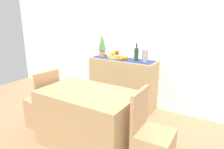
% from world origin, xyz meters
% --- Properties ---
extents(ground_plane, '(6.40, 6.40, 0.02)m').
position_xyz_m(ground_plane, '(0.00, 0.00, -0.01)').
color(ground_plane, '#A27753').
rests_on(ground_plane, ground).
extents(room_wall_rear, '(6.40, 0.06, 2.70)m').
position_xyz_m(room_wall_rear, '(0.00, 1.18, 1.35)').
color(room_wall_rear, white).
rests_on(room_wall_rear, ground).
extents(sideboard_console, '(1.21, 0.42, 0.89)m').
position_xyz_m(sideboard_console, '(-0.15, 0.92, 0.45)').
color(sideboard_console, tan).
rests_on(sideboard_console, ground).
extents(table_runner, '(1.13, 0.32, 0.01)m').
position_xyz_m(table_runner, '(-0.15, 0.92, 0.89)').
color(table_runner, navy).
rests_on(table_runner, sideboard_console).
extents(fruit_bowl, '(0.27, 0.27, 0.06)m').
position_xyz_m(fruit_bowl, '(-0.33, 0.92, 0.93)').
color(fruit_bowl, gold).
rests_on(fruit_bowl, table_runner).
extents(apple_left, '(0.07, 0.07, 0.07)m').
position_xyz_m(apple_left, '(-0.36, 0.98, 0.99)').
color(apple_left, gold).
rests_on(apple_left, fruit_bowl).
extents(apple_front, '(0.07, 0.07, 0.07)m').
position_xyz_m(apple_front, '(-0.29, 0.96, 0.99)').
color(apple_front, red).
rests_on(apple_front, fruit_bowl).
extents(apple_upper, '(0.07, 0.07, 0.07)m').
position_xyz_m(apple_upper, '(-0.32, 0.85, 0.99)').
color(apple_upper, olive).
rests_on(apple_upper, fruit_bowl).
extents(wine_bottle, '(0.07, 0.07, 0.30)m').
position_xyz_m(wine_bottle, '(0.11, 0.92, 1.01)').
color(wine_bottle, '#233C22').
rests_on(wine_bottle, sideboard_console).
extents(ceramic_vase, '(0.09, 0.09, 0.21)m').
position_xyz_m(ceramic_vase, '(0.27, 0.92, 1.00)').
color(ceramic_vase, gray).
rests_on(ceramic_vase, sideboard_console).
extents(potted_plant, '(0.13, 0.13, 0.43)m').
position_xyz_m(potted_plant, '(-0.59, 0.92, 1.12)').
color(potted_plant, '#BC744B').
rests_on(potted_plant, sideboard_console).
extents(orange_loose_end, '(0.08, 0.08, 0.08)m').
position_xyz_m(orange_loose_end, '(-0.08, 0.88, 0.93)').
color(orange_loose_end, orange).
rests_on(orange_loose_end, sideboard_console).
extents(orange_loose_near_bowl, '(0.08, 0.08, 0.08)m').
position_xyz_m(orange_loose_near_bowl, '(-0.12, 0.80, 0.93)').
color(orange_loose_near_bowl, orange).
rests_on(orange_loose_near_bowl, sideboard_console).
extents(dining_table, '(1.21, 0.75, 0.74)m').
position_xyz_m(dining_table, '(0.06, -0.36, 0.37)').
color(dining_table, tan).
rests_on(dining_table, ground).
extents(chair_near_window, '(0.44, 0.44, 0.90)m').
position_xyz_m(chair_near_window, '(-0.81, -0.36, 0.27)').
color(chair_near_window, tan).
rests_on(chair_near_window, ground).
extents(chair_by_corner, '(0.41, 0.41, 0.90)m').
position_xyz_m(chair_by_corner, '(0.93, -0.36, 0.27)').
color(chair_by_corner, tan).
rests_on(chair_by_corner, ground).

